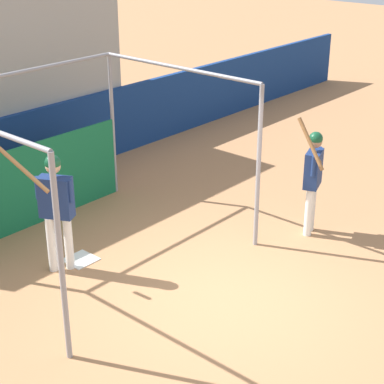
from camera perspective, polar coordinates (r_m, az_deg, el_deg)
The scene contains 5 objects.
ground_plane at distance 9.01m, azimuth 2.87°, elevation -9.37°, with size 60.00×60.00×0.00m, color #A8754C.
batting_cage at distance 10.49m, azimuth -12.76°, elevation 2.03°, with size 3.85×3.36×2.65m.
home_plate at distance 10.05m, azimuth -9.88°, elevation -5.94°, with size 0.44×0.44×0.02m.
player_batter at distance 9.36m, azimuth -12.05°, elevation -0.85°, with size 0.78×0.78×2.00m.
player_waiting at distance 10.46m, azimuth 10.71°, elevation 1.64°, with size 0.68×0.57×2.05m.
Camera 1 is at (-5.99, -4.63, 4.90)m, focal length 60.00 mm.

